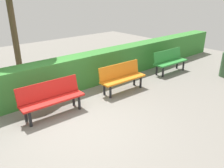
# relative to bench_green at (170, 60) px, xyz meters

# --- Properties ---
(ground_plane) EXTENTS (19.59, 19.59, 0.00)m
(ground_plane) POSITION_rel_bench_green_xyz_m (4.87, 0.91, -0.48)
(ground_plane) COLOR gray
(bench_green) EXTENTS (1.57, 0.52, 0.86)m
(bench_green) POSITION_rel_bench_green_xyz_m (0.00, 0.00, 0.00)
(bench_green) COLOR #2D8C38
(bench_green) RESTS_ON ground_plane
(bench_orange) EXTENTS (1.57, 0.52, 0.86)m
(bench_orange) POSITION_rel_bench_green_xyz_m (2.62, 0.09, 0.00)
(bench_orange) COLOR orange
(bench_orange) RESTS_ON ground_plane
(bench_red) EXTENTS (1.64, 0.52, 0.86)m
(bench_red) POSITION_rel_bench_green_xyz_m (4.99, 0.02, 0.00)
(bench_red) COLOR red
(bench_red) RESTS_ON ground_plane
(hedge_row) EXTENTS (15.59, 0.63, 1.05)m
(hedge_row) POSITION_rel_bench_green_xyz_m (3.76, -1.04, 0.04)
(hedge_row) COLOR #387F33
(hedge_row) RESTS_ON ground_plane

